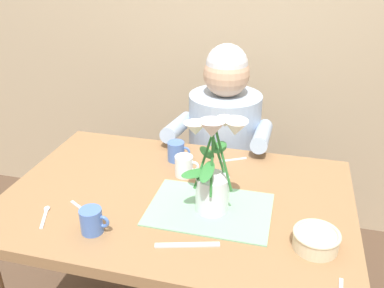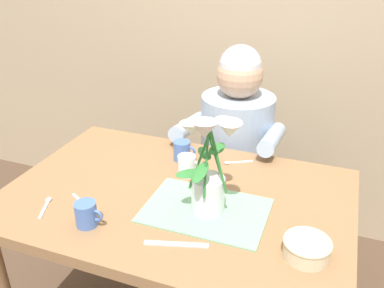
{
  "view_description": "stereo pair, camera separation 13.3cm",
  "coord_description": "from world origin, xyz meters",
  "views": [
    {
      "loc": [
        0.35,
        -1.15,
        1.54
      ],
      "look_at": [
        0.04,
        0.05,
        0.92
      ],
      "focal_mm": 38.39,
      "sensor_mm": 36.0,
      "label": 1
    },
    {
      "loc": [
        0.48,
        -1.11,
        1.54
      ],
      "look_at": [
        0.04,
        0.05,
        0.92
      ],
      "focal_mm": 38.39,
      "sensor_mm": 36.0,
      "label": 2
    }
  ],
  "objects": [
    {
      "name": "spoon_0",
      "position": [
        0.13,
        0.29,
        0.74
      ],
      "size": [
        0.11,
        0.07,
        0.01
      ],
      "color": "silver",
      "rests_on": "dining_table"
    },
    {
      "name": "flower_vase",
      "position": [
        0.14,
        -0.06,
        0.9
      ],
      "size": [
        0.23,
        0.23,
        0.35
      ],
      "color": "silver",
      "rests_on": "dining_table"
    },
    {
      "name": "striped_placemat",
      "position": [
        0.13,
        -0.06,
        0.74
      ],
      "size": [
        0.4,
        0.28,
        0.0
      ],
      "primitive_type": "cube",
      "color": "#7AB289",
      "rests_on": "dining_table"
    },
    {
      "name": "coffee_cup",
      "position": [
        -0.19,
        -0.26,
        0.78
      ],
      "size": [
        0.09,
        0.07,
        0.08
      ],
      "color": "#476BB7",
      "rests_on": "dining_table"
    },
    {
      "name": "seated_person",
      "position": [
        0.05,
        0.62,
        0.56
      ],
      "size": [
        0.45,
        0.47,
        1.14
      ],
      "rotation": [
        0.0,
        0.0,
        -0.07
      ],
      "color": "#4C4C56",
      "rests_on": "ground_plane"
    },
    {
      "name": "tea_cup",
      "position": [
        -0.01,
        0.14,
        0.78
      ],
      "size": [
        0.09,
        0.07,
        0.08
      ],
      "color": "silver",
      "rests_on": "dining_table"
    },
    {
      "name": "ceramic_mug",
      "position": [
        -0.07,
        0.24,
        0.78
      ],
      "size": [
        0.09,
        0.07,
        0.08
      ],
      "color": "#476BB7",
      "rests_on": "dining_table"
    },
    {
      "name": "ceramic_bowl",
      "position": [
        0.46,
        -0.16,
        0.77
      ],
      "size": [
        0.14,
        0.14,
        0.06
      ],
      "color": "beige",
      "rests_on": "dining_table"
    },
    {
      "name": "wood_panel_backdrop",
      "position": [
        0.0,
        1.05,
        1.25
      ],
      "size": [
        4.0,
        0.1,
        2.5
      ],
      "primitive_type": "cube",
      "color": "tan",
      "rests_on": "ground_plane"
    },
    {
      "name": "spoon_2",
      "position": [
        -0.27,
        -0.17,
        0.74
      ],
      "size": [
        0.11,
        0.07,
        0.01
      ],
      "color": "silver",
      "rests_on": "dining_table"
    },
    {
      "name": "dinner_knife",
      "position": [
        0.1,
        -0.25,
        0.74
      ],
      "size": [
        0.19,
        0.07,
        0.0
      ],
      "primitive_type": "cube",
      "rotation": [
        0.0,
        0.0,
        0.28
      ],
      "color": "silver",
      "rests_on": "dining_table"
    },
    {
      "name": "spoon_1",
      "position": [
        -0.38,
        -0.21,
        0.74
      ],
      "size": [
        0.06,
        0.12,
        0.01
      ],
      "color": "silver",
      "rests_on": "dining_table"
    },
    {
      "name": "dining_table",
      "position": [
        0.0,
        0.0,
        0.64
      ],
      "size": [
        1.2,
        0.8,
        0.74
      ],
      "color": "olive",
      "rests_on": "ground_plane"
    }
  ]
}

